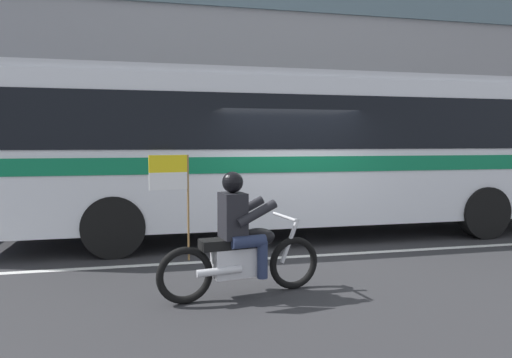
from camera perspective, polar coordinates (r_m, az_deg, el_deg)
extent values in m
plane|color=#2B2B2D|center=(8.34, 4.38, -8.68)|extent=(60.00, 60.00, 0.00)
cube|color=gray|center=(13.21, -2.07, -3.39)|extent=(28.00, 3.80, 0.15)
cube|color=silver|center=(7.79, 5.68, -9.63)|extent=(26.60, 0.14, 0.01)
cube|color=gray|center=(15.65, -3.72, 15.82)|extent=(28.00, 0.80, 9.91)
cube|color=#4C606B|center=(15.00, -3.42, 10.56)|extent=(25.76, 0.10, 1.40)
cube|color=silver|center=(9.48, 6.36, 3.46)|extent=(12.14, 2.63, 2.70)
cube|color=black|center=(9.48, 6.39, 6.78)|extent=(11.17, 2.66, 0.96)
cube|color=#0F7247|center=(9.48, 6.35, 2.25)|extent=(11.90, 2.66, 0.28)
cube|color=#BABCC3|center=(9.55, 6.43, 11.94)|extent=(11.90, 2.50, 0.16)
cylinder|color=black|center=(7.94, -17.44, -5.73)|extent=(1.04, 0.30, 1.04)
cylinder|color=black|center=(10.18, 26.67, -3.77)|extent=(1.04, 0.30, 1.04)
torus|color=black|center=(6.06, 4.77, -10.46)|extent=(0.70, 0.21, 0.69)
torus|color=black|center=(5.57, -8.91, -11.86)|extent=(0.70, 0.21, 0.69)
cube|color=silver|center=(5.73, -2.24, -10.30)|extent=(0.68, 0.39, 0.36)
ellipsoid|color=black|center=(5.75, 0.10, -7.36)|extent=(0.52, 0.36, 0.24)
cube|color=black|center=(5.61, -4.19, -8.11)|extent=(0.60, 0.35, 0.12)
cylinder|color=silver|center=(5.96, 4.27, -7.74)|extent=(0.28, 0.10, 0.58)
cylinder|color=silver|center=(5.86, 3.59, -4.75)|extent=(0.15, 0.64, 0.04)
cylinder|color=silver|center=(5.50, -4.65, -11.48)|extent=(0.56, 0.18, 0.09)
cube|color=black|center=(5.58, -2.94, -4.60)|extent=(0.34, 0.40, 0.56)
sphere|color=black|center=(5.53, -2.96, -0.41)|extent=(0.26, 0.26, 0.26)
cylinder|color=#232D4C|center=(5.85, -2.22, -7.16)|extent=(0.44, 0.22, 0.15)
cylinder|color=#232D4C|center=(5.97, -0.57, -9.28)|extent=(0.13, 0.13, 0.46)
cylinder|color=#232D4C|center=(5.52, -0.91, -7.87)|extent=(0.44, 0.22, 0.15)
cylinder|color=#232D4C|center=(5.65, 0.81, -10.09)|extent=(0.13, 0.13, 0.46)
cylinder|color=black|center=(5.85, -1.38, -3.78)|extent=(0.53, 0.20, 0.32)
cylinder|color=black|center=(5.48, 0.13, -4.35)|extent=(0.53, 0.20, 0.32)
cylinder|color=olive|center=(5.41, -8.51, -3.61)|extent=(0.02, 0.02, 1.25)
cube|color=yellow|center=(5.31, -10.99, 1.90)|extent=(0.44, 0.10, 0.20)
cube|color=white|center=(5.32, -10.95, -0.26)|extent=(0.44, 0.10, 0.20)
cylinder|color=red|center=(11.91, -27.15, -3.01)|extent=(0.22, 0.22, 0.58)
sphere|color=red|center=(11.88, -27.21, -1.29)|extent=(0.20, 0.20, 0.20)
cylinder|color=red|center=(11.78, -27.33, -2.96)|extent=(0.09, 0.10, 0.09)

